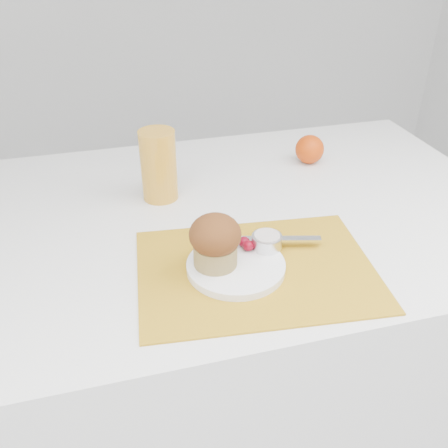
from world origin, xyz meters
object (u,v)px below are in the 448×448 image
object	(u,v)px
orange	(310,149)
muffin	(215,240)
table	(236,336)
plate	(236,266)
juice_glass	(159,165)

from	to	relation	value
orange	muffin	xyz separation A→B (m)	(-0.34, -0.38, 0.03)
table	muffin	bearing A→B (deg)	-117.10
plate	orange	size ratio (longest dim) A/B	2.43
orange	juice_glass	world-z (taller)	juice_glass
plate	muffin	size ratio (longest dim) A/B	1.82
orange	muffin	world-z (taller)	muffin
muffin	juice_glass	bearing A→B (deg)	99.78
plate	juice_glass	xyz separation A→B (m)	(-0.09, 0.30, 0.07)
orange	muffin	bearing A→B (deg)	-132.02
juice_glass	orange	bearing A→B (deg)	11.96
juice_glass	muffin	bearing A→B (deg)	-80.22
orange	juice_glass	bearing A→B (deg)	-168.04
plate	muffin	bearing A→B (deg)	166.66
juice_glass	muffin	distance (m)	0.30
muffin	plate	bearing A→B (deg)	-13.34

